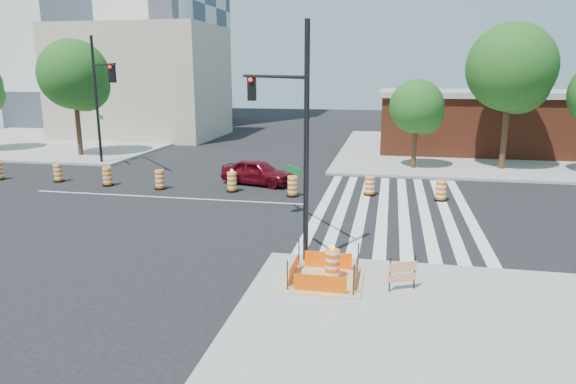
% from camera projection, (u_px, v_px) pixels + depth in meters
% --- Properties ---
extents(ground, '(120.00, 120.00, 0.00)m').
position_uv_depth(ground, '(165.00, 197.00, 25.09)').
color(ground, black).
rests_on(ground, ground).
extents(sidewalk_ne, '(22.00, 22.00, 0.15)m').
position_uv_depth(sidewalk_ne, '(488.00, 152.00, 38.80)').
color(sidewalk_ne, gray).
rests_on(sidewalk_ne, ground).
extents(sidewalk_nw, '(22.00, 22.00, 0.15)m').
position_uv_depth(sidewalk_nw, '(62.00, 139.00, 45.69)').
color(sidewalk_nw, gray).
rests_on(sidewalk_nw, ground).
extents(crosswalk_east, '(6.75, 13.50, 0.01)m').
position_uv_depth(crosswalk_east, '(393.00, 209.00, 22.99)').
color(crosswalk_east, silver).
rests_on(crosswalk_east, ground).
extents(lane_centerline, '(14.00, 0.12, 0.01)m').
position_uv_depth(lane_centerline, '(165.00, 197.00, 25.09)').
color(lane_centerline, silver).
rests_on(lane_centerline, ground).
extents(excavation_pit, '(2.20, 2.20, 0.90)m').
position_uv_depth(excavation_pit, '(324.00, 278.00, 14.73)').
color(excavation_pit, tan).
rests_on(excavation_pit, ground).
extents(brick_storefront, '(16.50, 8.50, 4.60)m').
position_uv_depth(brick_storefront, '(491.00, 122.00, 38.29)').
color(brick_storefront, brown).
rests_on(brick_storefront, ground).
extents(beige_midrise, '(14.00, 10.00, 10.00)m').
position_uv_depth(beige_midrise, '(142.00, 82.00, 47.22)').
color(beige_midrise, tan).
rests_on(beige_midrise, ground).
extents(red_coupe, '(4.27, 2.54, 1.36)m').
position_uv_depth(red_coupe, '(257.00, 172.00, 27.82)').
color(red_coupe, '#540710').
rests_on(red_coupe, ground).
extents(signal_pole_se, '(3.34, 4.60, 7.35)m').
position_uv_depth(signal_pole_se, '(286.00, 118.00, 16.77)').
color(signal_pole_se, black).
rests_on(signal_pole_se, ground).
extents(signal_pole_nw, '(4.18, 4.62, 8.06)m').
position_uv_depth(signal_pole_nw, '(101.00, 89.00, 31.52)').
color(signal_pole_nw, black).
rests_on(signal_pole_nw, ground).
extents(pit_drum, '(0.54, 0.54, 1.07)m').
position_uv_depth(pit_drum, '(332.00, 266.00, 14.68)').
color(pit_drum, black).
rests_on(pit_drum, ground).
extents(barricade, '(0.76, 0.41, 0.98)m').
position_uv_depth(barricade, '(402.00, 272.00, 14.01)').
color(barricade, '#FF6305').
rests_on(barricade, ground).
extents(tree_north_b, '(4.82, 4.82, 8.20)m').
position_uv_depth(tree_north_b, '(75.00, 78.00, 35.68)').
color(tree_north_b, '#382314').
rests_on(tree_north_b, ground).
extents(tree_north_c, '(3.31, 3.27, 5.56)m').
position_uv_depth(tree_north_c, '(417.00, 110.00, 31.23)').
color(tree_north_c, '#382314').
rests_on(tree_north_c, ground).
extents(tree_north_d, '(5.20, 5.20, 8.84)m').
position_uv_depth(tree_north_d, '(511.00, 72.00, 30.42)').
color(tree_north_d, '#382314').
rests_on(tree_north_d, ground).
extents(median_drum_1, '(0.60, 0.60, 1.02)m').
position_uv_depth(median_drum_1, '(58.00, 173.00, 28.50)').
color(median_drum_1, black).
rests_on(median_drum_1, ground).
extents(median_drum_2, '(0.60, 0.60, 1.02)m').
position_uv_depth(median_drum_2, '(108.00, 177.00, 27.51)').
color(median_drum_2, black).
rests_on(median_drum_2, ground).
extents(median_drum_3, '(0.60, 0.60, 1.02)m').
position_uv_depth(median_drum_3, '(160.00, 180.00, 26.71)').
color(median_drum_3, black).
rests_on(median_drum_3, ground).
extents(median_drum_4, '(0.60, 0.60, 1.18)m').
position_uv_depth(median_drum_4, '(232.00, 182.00, 26.15)').
color(median_drum_4, black).
rests_on(median_drum_4, ground).
extents(median_drum_5, '(0.60, 0.60, 1.02)m').
position_uv_depth(median_drum_5, '(292.00, 187.00, 25.17)').
color(median_drum_5, black).
rests_on(median_drum_5, ground).
extents(median_drum_6, '(0.60, 0.60, 1.02)m').
position_uv_depth(median_drum_6, '(370.00, 186.00, 25.39)').
color(median_drum_6, black).
rests_on(median_drum_6, ground).
extents(median_drum_7, '(0.60, 0.60, 1.02)m').
position_uv_depth(median_drum_7, '(441.00, 191.00, 24.30)').
color(median_drum_7, black).
rests_on(median_drum_7, ground).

